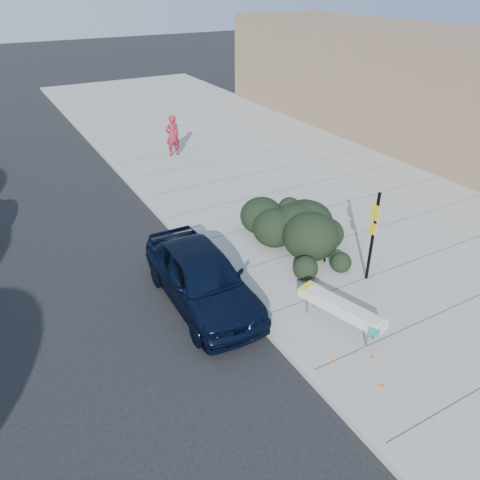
% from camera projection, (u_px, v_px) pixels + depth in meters
% --- Properties ---
extents(ground, '(120.00, 120.00, 0.00)m').
position_uv_depth(ground, '(259.00, 323.00, 11.14)').
color(ground, black).
rests_on(ground, ground).
extents(sidewalk_near, '(11.20, 50.00, 0.15)m').
position_uv_depth(sidewalk_near, '(317.00, 197.00, 17.29)').
color(sidewalk_near, gray).
rests_on(sidewalk_near, ground).
extents(curb_near, '(0.22, 50.00, 0.17)m').
position_uv_depth(curb_near, '(177.00, 232.00, 14.89)').
color(curb_near, '#9E9E99').
rests_on(curb_near, ground).
extents(bench, '(0.99, 2.20, 0.65)m').
position_uv_depth(bench, '(341.00, 308.00, 10.57)').
color(bench, gray).
rests_on(bench, sidewalk_near).
extents(bike_rack, '(0.14, 0.58, 0.85)m').
position_uv_depth(bike_rack, '(319.00, 242.00, 13.16)').
color(bike_rack, black).
rests_on(bike_rack, sidewalk_near).
extents(sign_post, '(0.10, 0.29, 2.49)m').
position_uv_depth(sign_post, '(373.00, 232.00, 11.81)').
color(sign_post, black).
rests_on(sign_post, sidewalk_near).
extents(hedge, '(2.63, 4.14, 1.44)m').
position_uv_depth(hedge, '(297.00, 221.00, 13.83)').
color(hedge, black).
rests_on(hedge, sidewalk_near).
extents(sedan_navy, '(1.84, 4.42, 1.49)m').
position_uv_depth(sedan_navy, '(202.00, 277.00, 11.51)').
color(sedan_navy, black).
rests_on(sedan_navy, ground).
extents(pedestrian, '(0.69, 0.47, 1.80)m').
position_uv_depth(pedestrian, '(173.00, 136.00, 20.60)').
color(pedestrian, maroon).
rests_on(pedestrian, sidewalk_near).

